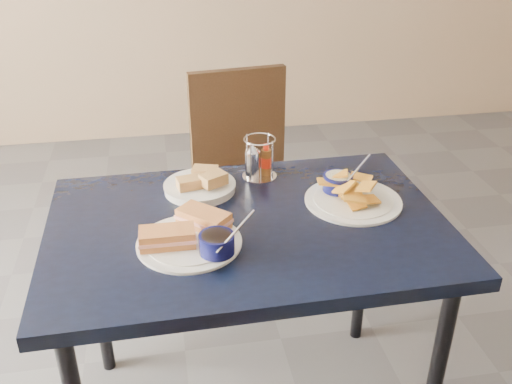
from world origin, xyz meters
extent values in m
cube|color=black|center=(-0.18, -0.01, 0.73)|extent=(1.11, 0.74, 0.04)
cylinder|color=black|center=(0.30, -0.30, 0.35)|extent=(0.04, 0.04, 0.71)
cylinder|color=black|center=(-0.66, 0.28, 0.35)|extent=(0.04, 0.04, 0.71)
cylinder|color=black|center=(0.30, 0.28, 0.35)|extent=(0.04, 0.04, 0.71)
cube|color=#311E10|center=(-0.04, 0.79, 0.43)|extent=(0.47, 0.45, 0.04)
cylinder|color=#311E10|center=(-0.21, 0.63, 0.21)|extent=(0.04, 0.04, 0.41)
cylinder|color=#311E10|center=(0.13, 0.63, 0.21)|extent=(0.04, 0.04, 0.41)
cylinder|color=#311E10|center=(-0.21, 0.95, 0.21)|extent=(0.04, 0.04, 0.41)
cylinder|color=#311E10|center=(0.13, 0.95, 0.21)|extent=(0.04, 0.04, 0.41)
cube|color=#311E10|center=(-0.04, 0.97, 0.68)|extent=(0.43, 0.09, 0.44)
cylinder|color=white|center=(-0.35, -0.09, 0.75)|extent=(0.27, 0.27, 0.01)
cylinder|color=white|center=(-0.35, -0.09, 0.76)|extent=(0.22, 0.22, 0.00)
cube|color=#D1864B|center=(-0.40, -0.10, 0.78)|extent=(0.14, 0.07, 0.04)
cube|color=#E59E8C|center=(-0.40, -0.10, 0.78)|extent=(0.15, 0.08, 0.01)
cube|color=#D1864B|center=(-0.30, -0.03, 0.78)|extent=(0.15, 0.15, 0.04)
cube|color=#E59E8C|center=(-0.30, -0.03, 0.78)|extent=(0.16, 0.15, 0.01)
cylinder|color=#0A0C3A|center=(-0.28, -0.16, 0.79)|extent=(0.09, 0.09, 0.05)
cylinder|color=black|center=(-0.28, -0.16, 0.80)|extent=(0.08, 0.08, 0.01)
cylinder|color=silver|center=(-0.24, -0.18, 0.83)|extent=(0.11, 0.07, 0.08)
cylinder|color=white|center=(0.14, 0.05, 0.75)|extent=(0.28, 0.28, 0.01)
cylinder|color=white|center=(0.14, 0.05, 0.76)|extent=(0.23, 0.23, 0.00)
cube|color=gold|center=(0.14, 0.01, 0.76)|extent=(0.05, 0.07, 0.02)
cube|color=gold|center=(0.14, 0.07, 0.77)|extent=(0.07, 0.08, 0.03)
cube|color=gold|center=(0.17, 0.01, 0.77)|extent=(0.07, 0.06, 0.02)
cube|color=gold|center=(0.13, 0.08, 0.78)|extent=(0.08, 0.07, 0.01)
cube|color=gold|center=(0.13, 0.03, 0.78)|extent=(0.07, 0.05, 0.01)
cube|color=gold|center=(0.11, 0.05, 0.79)|extent=(0.08, 0.07, 0.03)
cube|color=gold|center=(0.12, -0.02, 0.79)|extent=(0.07, 0.06, 0.02)
cube|color=gold|center=(0.08, 0.09, 0.80)|extent=(0.07, 0.05, 0.01)
cube|color=gold|center=(0.12, 0.12, 0.80)|extent=(0.06, 0.07, 0.03)
cube|color=gold|center=(0.18, 0.09, 0.80)|extent=(0.08, 0.07, 0.01)
cube|color=gold|center=(0.17, 0.02, 0.81)|extent=(0.08, 0.08, 0.02)
cylinder|color=#0A0C3A|center=(0.11, 0.11, 0.79)|extent=(0.09, 0.09, 0.05)
cylinder|color=beige|center=(0.11, 0.11, 0.80)|extent=(0.08, 0.08, 0.01)
cylinder|color=silver|center=(0.16, 0.09, 0.83)|extent=(0.11, 0.07, 0.08)
cylinder|color=white|center=(-0.29, 0.20, 0.76)|extent=(0.21, 0.21, 0.02)
cylinder|color=white|center=(-0.29, 0.20, 0.77)|extent=(0.18, 0.18, 0.00)
cube|color=tan|center=(-0.32, 0.18, 0.79)|extent=(0.08, 0.06, 0.03)
cube|color=tan|center=(-0.27, 0.23, 0.79)|extent=(0.09, 0.07, 0.03)
cube|color=tan|center=(-0.25, 0.17, 0.80)|extent=(0.09, 0.08, 0.03)
cylinder|color=silver|center=(-0.10, 0.26, 0.75)|extent=(0.11, 0.11, 0.01)
cylinder|color=silver|center=(-0.06, 0.29, 0.82)|extent=(0.01, 0.01, 0.13)
cylinder|color=silver|center=(-0.13, 0.29, 0.82)|extent=(0.01, 0.01, 0.13)
cylinder|color=silver|center=(-0.13, 0.22, 0.82)|extent=(0.01, 0.01, 0.13)
cylinder|color=silver|center=(-0.06, 0.22, 0.82)|extent=(0.01, 0.01, 0.13)
torus|color=silver|center=(-0.10, 0.26, 0.88)|extent=(0.10, 0.10, 0.00)
cylinder|color=silver|center=(-0.12, 0.26, 0.80)|extent=(0.05, 0.05, 0.08)
cone|color=silver|center=(-0.12, 0.26, 0.85)|extent=(0.04, 0.04, 0.02)
cylinder|color=brown|center=(-0.08, 0.26, 0.80)|extent=(0.03, 0.03, 0.08)
cylinder|color=#B81E0A|center=(-0.08, 0.26, 0.80)|extent=(0.03, 0.03, 0.03)
cylinder|color=#B81E0A|center=(-0.08, 0.26, 0.85)|extent=(0.02, 0.02, 0.02)
camera|label=1|loc=(-0.40, -1.34, 1.57)|focal=40.00mm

